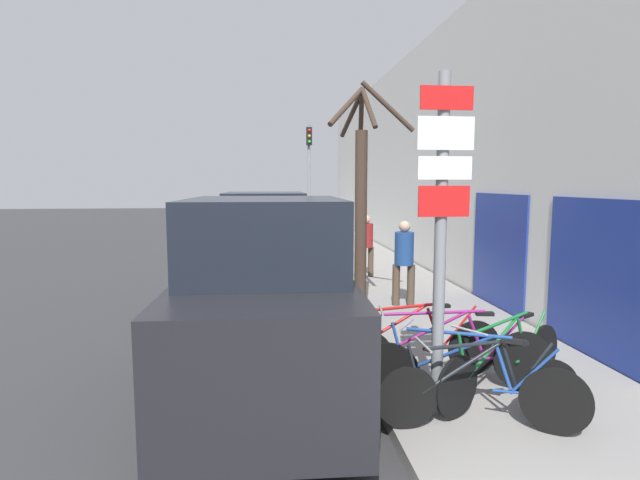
{
  "coord_description": "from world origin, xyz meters",
  "views": [
    {
      "loc": [
        -0.21,
        -0.38,
        2.53
      ],
      "look_at": [
        0.72,
        8.01,
        1.56
      ],
      "focal_mm": 28.0,
      "sensor_mm": 36.0,
      "label": 1
    }
  ],
  "objects_px": {
    "traffic_light": "(309,169)",
    "street_tree": "(361,200)",
    "bicycle_1": "(468,380)",
    "bicycle_3": "(444,354)",
    "pedestrian_far": "(366,241)",
    "bicycle_2": "(504,362)",
    "bicycle_4": "(406,348)",
    "bicycle_0": "(480,388)",
    "parked_car_0": "(266,306)",
    "signpost": "(441,231)",
    "pedestrian_near": "(404,257)",
    "parked_car_1": "(265,250)"
  },
  "relations": [
    {
      "from": "signpost",
      "to": "bicycle_4",
      "type": "relative_size",
      "value": 1.39
    },
    {
      "from": "bicycle_0",
      "to": "pedestrian_near",
      "type": "relative_size",
      "value": 1.27
    },
    {
      "from": "bicycle_2",
      "to": "parked_car_0",
      "type": "distance_m",
      "value": 2.77
    },
    {
      "from": "bicycle_3",
      "to": "pedestrian_far",
      "type": "height_order",
      "value": "pedestrian_far"
    },
    {
      "from": "pedestrian_far",
      "to": "bicycle_4",
      "type": "bearing_deg",
      "value": 72.32
    },
    {
      "from": "bicycle_3",
      "to": "parked_car_1",
      "type": "bearing_deg",
      "value": 28.61
    },
    {
      "from": "bicycle_3",
      "to": "pedestrian_far",
      "type": "xyz_separation_m",
      "value": [
        0.49,
        6.9,
        0.51
      ]
    },
    {
      "from": "parked_car_0",
      "to": "traffic_light",
      "type": "xyz_separation_m",
      "value": [
        1.62,
        12.47,
        1.96
      ]
    },
    {
      "from": "bicycle_1",
      "to": "bicycle_2",
      "type": "relative_size",
      "value": 0.95
    },
    {
      "from": "bicycle_1",
      "to": "bicycle_2",
      "type": "bearing_deg",
      "value": -20.98
    },
    {
      "from": "bicycle_1",
      "to": "street_tree",
      "type": "bearing_deg",
      "value": 37.55
    },
    {
      "from": "signpost",
      "to": "bicycle_3",
      "type": "relative_size",
      "value": 1.39
    },
    {
      "from": "street_tree",
      "to": "signpost",
      "type": "bearing_deg",
      "value": -89.52
    },
    {
      "from": "bicycle_2",
      "to": "bicycle_4",
      "type": "xyz_separation_m",
      "value": [
        -0.97,
        0.56,
        0.02
      ]
    },
    {
      "from": "pedestrian_far",
      "to": "traffic_light",
      "type": "distance_m",
      "value": 6.36
    },
    {
      "from": "parked_car_1",
      "to": "parked_car_0",
      "type": "bearing_deg",
      "value": -89.24
    },
    {
      "from": "parked_car_1",
      "to": "pedestrian_near",
      "type": "xyz_separation_m",
      "value": [
        2.67,
        -1.64,
        0.05
      ]
    },
    {
      "from": "signpost",
      "to": "bicycle_4",
      "type": "distance_m",
      "value": 1.75
    },
    {
      "from": "pedestrian_far",
      "to": "pedestrian_near",
      "type": "bearing_deg",
      "value": 82.25
    },
    {
      "from": "parked_car_0",
      "to": "street_tree",
      "type": "bearing_deg",
      "value": 61.58
    },
    {
      "from": "bicycle_1",
      "to": "traffic_light",
      "type": "distance_m",
      "value": 13.85
    },
    {
      "from": "pedestrian_near",
      "to": "bicycle_0",
      "type": "bearing_deg",
      "value": -83.59
    },
    {
      "from": "bicycle_1",
      "to": "parked_car_0",
      "type": "xyz_separation_m",
      "value": [
        -2.02,
        1.14,
        0.53
      ]
    },
    {
      "from": "signpost",
      "to": "pedestrian_near",
      "type": "relative_size",
      "value": 2.08
    },
    {
      "from": "pedestrian_far",
      "to": "bicycle_2",
      "type": "bearing_deg",
      "value": 80.55
    },
    {
      "from": "bicycle_2",
      "to": "parked_car_1",
      "type": "height_order",
      "value": "parked_car_1"
    },
    {
      "from": "bicycle_1",
      "to": "bicycle_2",
      "type": "xyz_separation_m",
      "value": [
        0.61,
        0.44,
        0.0
      ]
    },
    {
      "from": "signpost",
      "to": "bicycle_2",
      "type": "xyz_separation_m",
      "value": [
        0.89,
        0.34,
        -1.51
      ]
    },
    {
      "from": "bicycle_3",
      "to": "traffic_light",
      "type": "bearing_deg",
      "value": 10.17
    },
    {
      "from": "bicycle_2",
      "to": "traffic_light",
      "type": "height_order",
      "value": "traffic_light"
    },
    {
      "from": "bicycle_3",
      "to": "bicycle_1",
      "type": "bearing_deg",
      "value": -172.92
    },
    {
      "from": "signpost",
      "to": "bicycle_4",
      "type": "xyz_separation_m",
      "value": [
        -0.07,
        0.9,
        -1.5
      ]
    },
    {
      "from": "parked_car_0",
      "to": "street_tree",
      "type": "xyz_separation_m",
      "value": [
        1.7,
        2.94,
        1.15
      ]
    },
    {
      "from": "bicycle_1",
      "to": "parked_car_1",
      "type": "relative_size",
      "value": 0.44
    },
    {
      "from": "bicycle_2",
      "to": "bicycle_3",
      "type": "relative_size",
      "value": 0.82
    },
    {
      "from": "bicycle_4",
      "to": "pedestrian_near",
      "type": "xyz_separation_m",
      "value": [
        1.0,
        3.63,
        0.55
      ]
    },
    {
      "from": "bicycle_0",
      "to": "traffic_light",
      "type": "height_order",
      "value": "traffic_light"
    },
    {
      "from": "street_tree",
      "to": "traffic_light",
      "type": "xyz_separation_m",
      "value": [
        -0.08,
        9.54,
        0.82
      ]
    },
    {
      "from": "bicycle_3",
      "to": "bicycle_4",
      "type": "height_order",
      "value": "bicycle_4"
    },
    {
      "from": "signpost",
      "to": "bicycle_4",
      "type": "height_order",
      "value": "signpost"
    },
    {
      "from": "bicycle_0",
      "to": "street_tree",
      "type": "relative_size",
      "value": 0.51
    },
    {
      "from": "bicycle_3",
      "to": "street_tree",
      "type": "height_order",
      "value": "street_tree"
    },
    {
      "from": "traffic_light",
      "to": "street_tree",
      "type": "bearing_deg",
      "value": -89.51
    },
    {
      "from": "pedestrian_near",
      "to": "pedestrian_far",
      "type": "height_order",
      "value": "pedestrian_near"
    },
    {
      "from": "bicycle_1",
      "to": "traffic_light",
      "type": "relative_size",
      "value": 0.43
    },
    {
      "from": "parked_car_1",
      "to": "street_tree",
      "type": "height_order",
      "value": "street_tree"
    },
    {
      "from": "parked_car_0",
      "to": "bicycle_0",
      "type": "bearing_deg",
      "value": -30.28
    },
    {
      "from": "bicycle_0",
      "to": "pedestrian_near",
      "type": "bearing_deg",
      "value": -8.26
    },
    {
      "from": "bicycle_1",
      "to": "bicycle_4",
      "type": "relative_size",
      "value": 0.78
    },
    {
      "from": "bicycle_0",
      "to": "pedestrian_far",
      "type": "bearing_deg",
      "value": -4.66
    }
  ]
}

